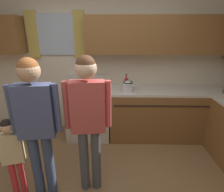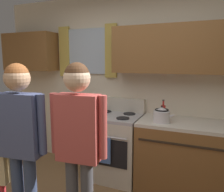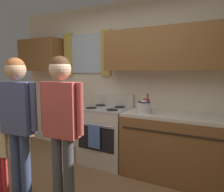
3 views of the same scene
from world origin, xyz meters
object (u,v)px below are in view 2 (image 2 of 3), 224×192
Objects in this scene: stove_oven at (114,145)px; bottle_sauce_red at (163,111)px; adult_holding_child at (21,132)px; adult_in_plaid at (78,135)px; stovetop_kettle at (162,115)px.

bottle_sauce_red is (0.66, 0.08, 0.53)m from stove_oven.
adult_in_plaid is at bearing 12.21° from adult_holding_child.
adult_holding_child reaches higher than stovetop_kettle.
bottle_sauce_red is 0.90× the size of stovetop_kettle.
adult_in_plaid is (-0.50, -1.12, 0.03)m from stovetop_kettle.
adult_in_plaid is at bearing -109.98° from bottle_sauce_red.
stove_oven is 1.37m from adult_in_plaid.
adult_in_plaid is at bearing -114.00° from stovetop_kettle.
stovetop_kettle is (0.68, -0.12, 0.53)m from stove_oven.
stovetop_kettle reaches higher than stove_oven.
stovetop_kettle is (0.02, -0.20, 0.00)m from bottle_sauce_red.
stove_oven is at bearing 75.88° from adult_holding_child.
adult_holding_child is 1.00× the size of adult_in_plaid.
bottle_sauce_red is 1.40m from adult_in_plaid.
adult_holding_child is at bearing -124.95° from bottle_sauce_red.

